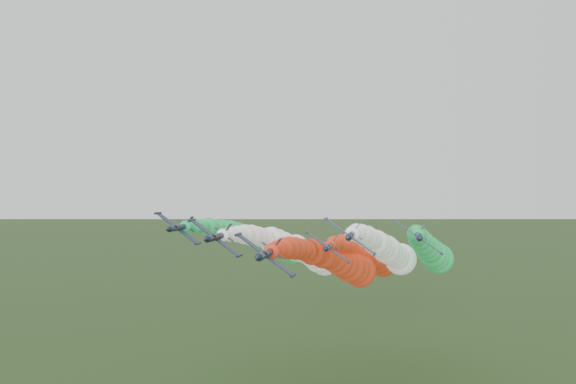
{
  "coord_description": "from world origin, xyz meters",
  "views": [
    {
      "loc": [
        11.42,
        -84.98,
        51.67
      ],
      "look_at": [
        -6.36,
        10.55,
        51.34
      ],
      "focal_mm": 35.0,
      "sensor_mm": 36.0,
      "label": 1
    }
  ],
  "objects_px": {
    "jet_outer_left": "(268,243)",
    "jet_outer_right": "(431,251)",
    "jet_lead": "(341,263)",
    "jet_trail": "(369,256)",
    "jet_inner_left": "(304,252)",
    "jet_inner_right": "(388,251)"
  },
  "relations": [
    {
      "from": "jet_lead",
      "to": "jet_trail",
      "type": "xyz_separation_m",
      "value": [
        5.35,
        28.69,
        -1.47
      ]
    },
    {
      "from": "jet_outer_left",
      "to": "jet_trail",
      "type": "xyz_separation_m",
      "value": [
        28.19,
        7.49,
        -3.9
      ]
    },
    {
      "from": "jet_inner_left",
      "to": "jet_outer_right",
      "type": "distance_m",
      "value": 36.28
    },
    {
      "from": "jet_outer_right",
      "to": "jet_trail",
      "type": "distance_m",
      "value": 17.99
    },
    {
      "from": "jet_outer_right",
      "to": "jet_trail",
      "type": "xyz_separation_m",
      "value": [
        -17.21,
        4.68,
        -2.36
      ]
    },
    {
      "from": "jet_inner_left",
      "to": "jet_outer_left",
      "type": "bearing_deg",
      "value": 136.14
    },
    {
      "from": "jet_inner_right",
      "to": "jet_trail",
      "type": "xyz_separation_m",
      "value": [
        -5.6,
        13.76,
        -3.19
      ]
    },
    {
      "from": "jet_inner_left",
      "to": "jet_outer_left",
      "type": "distance_m",
      "value": 16.83
    },
    {
      "from": "jet_outer_left",
      "to": "jet_outer_right",
      "type": "distance_m",
      "value": 45.51
    },
    {
      "from": "jet_outer_right",
      "to": "jet_trail",
      "type": "height_order",
      "value": "jet_outer_right"
    },
    {
      "from": "jet_inner_left",
      "to": "jet_outer_right",
      "type": "height_order",
      "value": "jet_inner_left"
    },
    {
      "from": "jet_inner_right",
      "to": "jet_outer_left",
      "type": "xyz_separation_m",
      "value": [
        -33.79,
        6.27,
        0.71
      ]
    },
    {
      "from": "jet_inner_left",
      "to": "jet_outer_right",
      "type": "bearing_deg",
      "value": 23.48
    },
    {
      "from": "jet_lead",
      "to": "jet_inner_right",
      "type": "relative_size",
      "value": 1.0
    },
    {
      "from": "jet_outer_right",
      "to": "jet_inner_left",
      "type": "bearing_deg",
      "value": -156.52
    },
    {
      "from": "jet_outer_left",
      "to": "jet_outer_right",
      "type": "bearing_deg",
      "value": 3.54
    },
    {
      "from": "jet_inner_right",
      "to": "jet_trail",
      "type": "height_order",
      "value": "jet_inner_right"
    },
    {
      "from": "jet_lead",
      "to": "jet_inner_left",
      "type": "relative_size",
      "value": 1.0
    },
    {
      "from": "jet_trail",
      "to": "jet_outer_left",
      "type": "bearing_deg",
      "value": -165.12
    },
    {
      "from": "jet_lead",
      "to": "jet_outer_right",
      "type": "xyz_separation_m",
      "value": [
        22.56,
        24.01,
        0.89
      ]
    },
    {
      "from": "jet_lead",
      "to": "jet_inner_right",
      "type": "height_order",
      "value": "jet_inner_right"
    },
    {
      "from": "jet_outer_right",
      "to": "jet_inner_right",
      "type": "bearing_deg",
      "value": -141.97
    }
  ]
}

